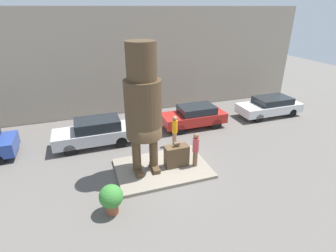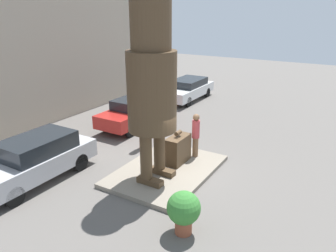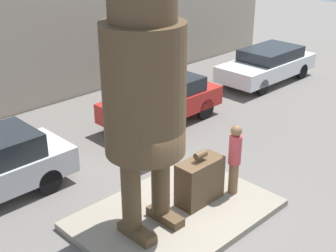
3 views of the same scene
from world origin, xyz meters
TOP-DOWN VIEW (x-y plane):
  - ground_plane at (0.00, 0.00)m, footprint 60.00×60.00m
  - pedestal at (0.00, 0.00)m, footprint 4.44×3.07m
  - building_backdrop at (0.00, 8.41)m, footprint 28.00×0.60m
  - statue_figure at (-0.83, 0.05)m, footprint 1.61×1.61m
  - giant_suitcase at (0.70, -0.08)m, footprint 1.15×0.55m
  - tourist at (1.55, -0.40)m, footprint 0.30×0.30m
  - parked_car_silver at (-2.81, 3.66)m, footprint 4.47×1.70m
  - parked_car_red at (3.52, 4.09)m, footprint 4.16×1.71m
  - parked_car_white at (9.55, 4.15)m, footprint 4.60×1.83m
  - planter_pot at (-2.74, -2.17)m, footprint 0.92×0.92m
  - worker_hivis at (1.42, 2.11)m, footprint 0.31×0.31m

SIDE VIEW (x-z plane):
  - ground_plane at x=0.00m, z-range 0.00..0.00m
  - pedestal at x=0.00m, z-range 0.00..0.16m
  - giant_suitcase at x=0.70m, z-range 0.05..1.34m
  - planter_pot at x=-2.74m, z-range 0.10..1.35m
  - parked_car_white at x=9.55m, z-range 0.06..1.44m
  - parked_car_red at x=3.52m, z-range 0.06..1.53m
  - parked_car_silver at x=-2.81m, z-range 0.04..1.62m
  - worker_hivis at x=1.42m, z-range 0.09..1.92m
  - tourist at x=1.55m, z-range 0.24..2.01m
  - statue_figure at x=-0.83m, z-range 0.66..6.61m
  - building_backdrop at x=0.00m, z-range 0.00..7.35m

